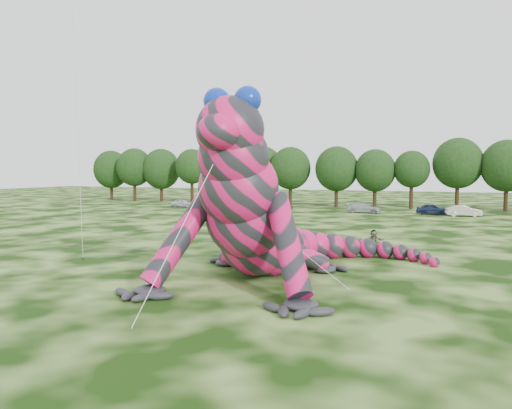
{
  "coord_description": "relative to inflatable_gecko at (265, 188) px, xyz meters",
  "views": [
    {
      "loc": [
        6.78,
        -19.98,
        5.89
      ],
      "look_at": [
        -3.07,
        4.94,
        4.0
      ],
      "focal_mm": 35.0,
      "sensor_mm": 36.0,
      "label": 1
    }
  ],
  "objects": [
    {
      "name": "ground",
      "position": [
        2.95,
        -5.94,
        -4.86
      ],
      "size": [
        240.0,
        240.0,
        0.0
      ],
      "primitive_type": "plane",
      "color": "#16330A",
      "rests_on": "ground"
    },
    {
      "name": "inflatable_gecko",
      "position": [
        0.0,
        0.0,
        0.0
      ],
      "size": [
        16.93,
        19.92,
        9.73
      ],
      "primitive_type": null,
      "rotation": [
        0.0,
        0.0,
        0.03
      ],
      "color": "#D3145C",
      "rests_on": "ground"
    },
    {
      "name": "tree_0",
      "position": [
        -51.61,
        53.3,
        -0.11
      ],
      "size": [
        6.91,
        6.22,
        9.51
      ],
      "primitive_type": null,
      "color": "black",
      "rests_on": "ground"
    },
    {
      "name": "tree_1",
      "position": [
        -45.41,
        52.12,
        0.04
      ],
      "size": [
        6.74,
        6.07,
        9.81
      ],
      "primitive_type": null,
      "color": "black",
      "rests_on": "ground"
    },
    {
      "name": "tree_2",
      "position": [
        -40.07,
        52.83,
        -0.04
      ],
      "size": [
        7.04,
        6.34,
        9.64
      ],
      "primitive_type": null,
      "color": "black",
      "rests_on": "ground"
    },
    {
      "name": "tree_3",
      "position": [
        -32.77,
        51.13,
        -0.14
      ],
      "size": [
        5.81,
        5.23,
        9.44
      ],
      "primitive_type": null,
      "color": "black",
      "rests_on": "ground"
    },
    {
      "name": "tree_4",
      "position": [
        -26.7,
        52.78,
        -0.34
      ],
      "size": [
        6.22,
        5.6,
        9.06
      ],
      "primitive_type": null,
      "color": "black",
      "rests_on": "ground"
    },
    {
      "name": "tree_5",
      "position": [
        -20.18,
        52.5,
        0.03
      ],
      "size": [
        7.16,
        6.44,
        9.8
      ],
      "primitive_type": null,
      "color": "black",
      "rests_on": "ground"
    },
    {
      "name": "tree_6",
      "position": [
        -14.61,
        50.75,
        -0.12
      ],
      "size": [
        6.52,
        5.86,
        9.49
      ],
      "primitive_type": null,
      "color": "black",
      "rests_on": "ground"
    },
    {
      "name": "tree_7",
      "position": [
        -7.14,
        50.87,
        -0.13
      ],
      "size": [
        6.68,
        6.01,
        9.48
      ],
      "primitive_type": null,
      "color": "black",
      "rests_on": "ground"
    },
    {
      "name": "tree_8",
      "position": [
        -1.27,
        51.05,
        -0.39
      ],
      "size": [
        6.14,
        5.53,
        8.94
      ],
      "primitive_type": null,
      "color": "black",
      "rests_on": "ground"
    },
    {
      "name": "tree_9",
      "position": [
        4.01,
        51.41,
        -0.53
      ],
      "size": [
        5.27,
        4.74,
        8.68
      ],
      "primitive_type": null,
      "color": "black",
      "rests_on": "ground"
    },
    {
      "name": "tree_10",
      "position": [
        10.34,
        52.64,
        0.39
      ],
      "size": [
        7.09,
        6.38,
        10.5
      ],
      "primitive_type": null,
      "color": "black",
      "rests_on": "ground"
    },
    {
      "name": "tree_11",
      "position": [
        16.73,
        52.26,
        0.17
      ],
      "size": [
        7.01,
        6.31,
        10.07
      ],
      "primitive_type": null,
      "color": "black",
      "rests_on": "ground"
    },
    {
      "name": "car_0",
      "position": [
        -29.62,
        42.29,
        -4.24
      ],
      "size": [
        3.74,
        1.67,
        1.25
      ],
      "primitive_type": "imported",
      "rotation": [
        0.0,
        0.0,
        1.62
      ],
      "color": "silver",
      "rests_on": "ground"
    },
    {
      "name": "car_1",
      "position": [
        -22.29,
        41.38,
        -4.18
      ],
      "size": [
        4.15,
        1.46,
        1.37
      ],
      "primitive_type": "imported",
      "rotation": [
        0.0,
        0.0,
        1.57
      ],
      "color": "black",
      "rests_on": "ground"
    },
    {
      "name": "car_2",
      "position": [
        -13.81,
        42.1,
        -4.23
      ],
      "size": [
        4.89,
        2.94,
        1.27
      ],
      "primitive_type": "imported",
      "rotation": [
        0.0,
        0.0,
        1.76
      ],
      "color": "#820107",
      "rests_on": "ground"
    },
    {
      "name": "car_3",
      "position": [
        -1.43,
        41.98,
        -4.19
      ],
      "size": [
        4.72,
        2.12,
        1.34
      ],
      "primitive_type": "imported",
      "rotation": [
        0.0,
        0.0,
        1.62
      ],
      "color": "#A7ACAF",
      "rests_on": "ground"
    },
    {
      "name": "car_4",
      "position": [
        7.35,
        42.86,
        -4.16
      ],
      "size": [
        4.13,
        1.71,
        1.4
      ],
      "primitive_type": "imported",
      "rotation": [
        0.0,
        0.0,
        1.58
      ],
      "color": "#172449",
      "rests_on": "ground"
    },
    {
      "name": "car_5",
      "position": [
        11.05,
        41.55,
        -4.17
      ],
      "size": [
        4.41,
        2.24,
        1.39
      ],
      "primitive_type": "imported",
      "rotation": [
        0.0,
        0.0,
        1.76
      ],
      "color": "beige",
      "rests_on": "ground"
    },
    {
      "name": "spectator_4",
      "position": [
        -18.09,
        29.87,
        -4.02
      ],
      "size": [
        0.88,
        0.99,
        1.7
      ],
      "primitive_type": "imported",
      "rotation": [
        0.0,
        0.0,
        5.23
      ],
      "color": "gray",
      "rests_on": "ground"
    },
    {
      "name": "spectator_5",
      "position": [
        4.58,
        9.99,
        -4.06
      ],
      "size": [
        1.51,
        1.19,
        1.6
      ],
      "primitive_type": "imported",
      "rotation": [
        0.0,
        0.0,
        0.56
      ],
      "color": "gray",
      "rests_on": "ground"
    },
    {
      "name": "spectator_1",
      "position": [
        -5.07,
        19.79,
        -4.07
      ],
      "size": [
        0.93,
        0.83,
        1.6
      ],
      "primitive_type": "imported",
      "rotation": [
        0.0,
        0.0,
        2.8
      ],
      "color": "gray",
      "rests_on": "ground"
    }
  ]
}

